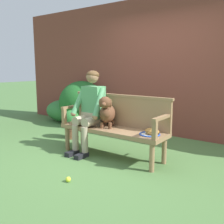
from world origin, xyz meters
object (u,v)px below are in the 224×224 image
at_px(person_seated, 90,108).
at_px(tennis_racket, 151,134).
at_px(tennis_ball, 68,179).
at_px(baseball_glove, 152,131).
at_px(garden_bench, 112,132).
at_px(potted_plant, 71,123).
at_px(dog_on_bench, 107,112).

height_order(person_seated, tennis_racket, person_seated).
distance_m(tennis_racket, tennis_ball, 1.27).
distance_m(baseball_glove, tennis_ball, 1.30).
height_order(garden_bench, tennis_ball, garden_bench).
bearing_deg(garden_bench, potted_plant, 163.08).
distance_m(garden_bench, tennis_racket, 0.66).
bearing_deg(garden_bench, person_seated, -178.44).
height_order(dog_on_bench, tennis_racket, dog_on_bench).
bearing_deg(dog_on_bench, potted_plant, 161.02).
distance_m(baseball_glove, potted_plant, 2.00).
relative_size(person_seated, tennis_ball, 20.01).
bearing_deg(tennis_racket, tennis_ball, -116.46).
bearing_deg(garden_bench, tennis_racket, 0.74).
bearing_deg(potted_plant, dog_on_bench, -18.98).
relative_size(dog_on_bench, tennis_ball, 7.52).
bearing_deg(tennis_racket, potted_plant, 168.92).
distance_m(tennis_ball, potted_plant, 2.03).
distance_m(person_seated, tennis_racket, 1.12).
xyz_separation_m(garden_bench, person_seated, (-0.43, -0.01, 0.33)).
distance_m(dog_on_bench, potted_plant, 1.32).
height_order(dog_on_bench, tennis_ball, dog_on_bench).
height_order(tennis_racket, potted_plant, potted_plant).
bearing_deg(tennis_racket, person_seated, -178.94).
xyz_separation_m(garden_bench, baseball_glove, (0.68, 0.01, 0.10)).
relative_size(tennis_ball, potted_plant, 0.12).
bearing_deg(person_seated, tennis_ball, -62.41).
relative_size(garden_bench, dog_on_bench, 3.51).
bearing_deg(person_seated, tennis_racket, 1.06).
distance_m(person_seated, potted_plant, 1.02).
height_order(baseball_glove, tennis_ball, baseball_glove).
xyz_separation_m(garden_bench, potted_plant, (-1.27, 0.39, -0.09)).
bearing_deg(tennis_racket, garden_bench, -179.26).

